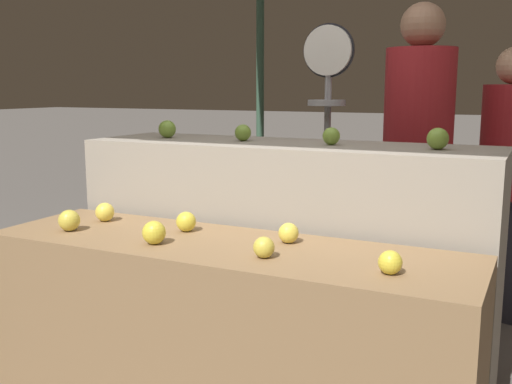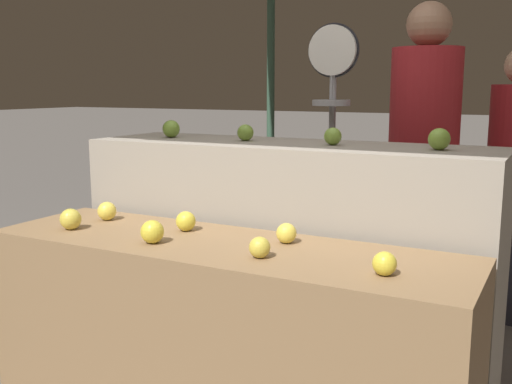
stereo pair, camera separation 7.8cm
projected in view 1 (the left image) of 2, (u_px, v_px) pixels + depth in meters
display_counter_front at (224, 340)px, 2.32m from camera, size 1.89×0.55×0.77m
display_counter_back at (285, 260)px, 2.82m from camera, size 1.89×0.55×1.10m
apple_front_0 at (69, 220)px, 2.45m from camera, size 0.09×0.09×0.09m
apple_front_1 at (154, 233)px, 2.24m from camera, size 0.09×0.09×0.09m
apple_front_2 at (264, 247)px, 2.06m from camera, size 0.07×0.07×0.07m
apple_front_3 at (390, 262)px, 1.88m from camera, size 0.08×0.08×0.08m
apple_front_4 at (105, 212)px, 2.62m from camera, size 0.08×0.08×0.08m
apple_front_5 at (186, 222)px, 2.44m from camera, size 0.08×0.08×0.08m
apple_front_6 at (289, 233)px, 2.26m from camera, size 0.08×0.08×0.08m
apple_back_0 at (167, 129)px, 3.00m from camera, size 0.09×0.09×0.09m
apple_back_1 at (243, 133)px, 2.82m from camera, size 0.08×0.08×0.08m
apple_back_2 at (331, 136)px, 2.63m from camera, size 0.08×0.08×0.08m
apple_back_3 at (438, 139)px, 2.43m from camera, size 0.09×0.09×0.09m
produce_scale at (327, 112)px, 3.17m from camera, size 0.28×0.20×1.68m
person_vendor_at_scale at (417, 146)px, 3.26m from camera, size 0.42×0.42×1.79m
person_customer_left at (508, 166)px, 3.41m from camera, size 0.39×0.39×1.57m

